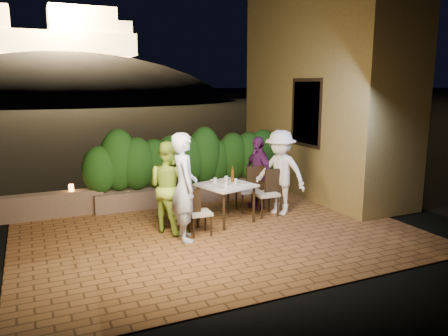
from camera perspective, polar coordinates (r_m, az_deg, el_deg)
ground at (r=7.95m, az=-0.45°, el=-8.71°), size 400.00×400.00×0.00m
terrace_floor at (r=8.40m, az=-1.84°, el=-8.01°), size 7.00×6.00×0.15m
building_wall at (r=11.04m, az=12.78°, el=9.92°), size 1.60×5.00×5.00m
window_pane at (r=10.20m, az=10.81°, el=7.11°), size 0.08×1.00×1.40m
window_frame at (r=10.20m, az=10.77°, el=7.11°), size 0.06×1.15×1.55m
planter at (r=10.01m, az=-4.70°, el=-3.26°), size 4.20×0.55×0.40m
hedge at (r=9.85m, az=-4.77°, el=0.97°), size 4.00×0.70×1.10m
parapet at (r=9.47m, az=-22.14°, el=-4.58°), size 2.20×0.30×0.50m
hill at (r=67.37m, az=-19.80°, el=4.75°), size 52.00×40.00×22.00m
fortress at (r=67.50m, az=-20.64°, el=17.06°), size 26.00×8.00×8.00m
dining_table at (r=8.51m, az=0.28°, el=-4.58°), size 1.15×1.15×0.75m
plate_nw at (r=8.03m, az=-0.24°, el=-2.73°), size 0.20×0.20×0.01m
plate_sw at (r=8.41m, az=-2.23°, el=-2.09°), size 0.22×0.22×0.01m
plate_ne at (r=8.45m, az=2.71°, el=-2.05°), size 0.22×0.22×0.01m
plate_se at (r=8.79m, az=0.67°, el=-1.51°), size 0.24×0.24×0.01m
plate_centre at (r=8.39m, az=0.41°, el=-2.11°), size 0.24×0.24×0.01m
plate_front at (r=8.25m, az=1.90°, el=-2.36°), size 0.20×0.20×0.01m
glass_nw at (r=8.19m, az=0.28°, el=-2.07°), size 0.07×0.07×0.12m
glass_sw at (r=8.49m, az=-1.17°, el=-1.62°), size 0.06×0.06×0.11m
glass_ne at (r=8.43m, az=1.53°, el=-1.74°), size 0.06×0.06×0.11m
glass_se at (r=8.59m, az=0.30°, el=-1.44°), size 0.07×0.07×0.12m
beer_bottle at (r=8.57m, az=1.13°, el=-0.78°), size 0.06×0.06×0.32m
bowl at (r=8.60m, az=-1.26°, el=-1.70°), size 0.17×0.17×0.04m
chair_left_front at (r=7.80m, az=-3.20°, el=-5.73°), size 0.41×0.41×0.84m
chair_left_back at (r=8.14m, az=-5.37°, el=-4.42°), size 0.63×0.63×1.01m
chair_right_front at (r=8.91m, az=5.48°, el=-3.22°), size 0.45×0.45×0.96m
chair_right_back at (r=9.20m, az=3.09°, el=-2.74°), size 0.48×0.48×0.96m
diner_blue at (r=7.44m, az=-5.20°, el=-2.50°), size 0.53×0.73×1.86m
diner_green at (r=7.91m, az=-7.23°, el=-2.46°), size 0.95×1.02×1.66m
diner_white at (r=8.98m, az=7.35°, el=-0.59°), size 1.13×1.29×1.74m
diner_purple at (r=9.39m, az=4.45°, el=-0.58°), size 0.44×0.94×1.56m
parapet_lamp at (r=9.42m, az=-19.33°, el=-2.46°), size 0.10×0.10×0.14m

